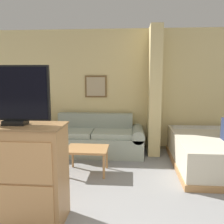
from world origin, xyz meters
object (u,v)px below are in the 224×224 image
(table_lamp, at_px, (37,111))
(bed, at_px, (218,152))
(coffee_table, at_px, (87,151))
(tv_dresser, at_px, (18,173))
(couch, at_px, (94,139))
(tv, at_px, (14,95))

(table_lamp, xyz_separation_m, bed, (3.54, -0.65, -0.59))
(coffee_table, distance_m, tv_dresser, 1.52)
(couch, height_order, tv, tv)
(coffee_table, distance_m, tv, 1.85)
(couch, height_order, table_lamp, table_lamp)
(bed, bearing_deg, tv_dresser, -146.49)
(coffee_table, height_order, bed, bed)
(couch, relative_size, tv_dresser, 1.88)
(coffee_table, relative_size, tv, 0.88)
(couch, height_order, tv_dresser, tv_dresser)
(couch, relative_size, table_lamp, 4.99)
(tv, relative_size, bed, 0.39)
(couch, xyz_separation_m, bed, (2.34, -0.62, -0.01))
(tv_dresser, relative_size, tv, 1.42)
(bed, bearing_deg, coffee_table, -169.28)
(table_lamp, height_order, tv, tv)
(coffee_table, xyz_separation_m, table_lamp, (-1.26, 1.08, 0.50))
(table_lamp, bearing_deg, tv_dresser, -73.47)
(couch, distance_m, tv, 2.76)
(couch, height_order, coffee_table, couch)
(coffee_table, bearing_deg, couch, 93.09)
(coffee_table, relative_size, tv_dresser, 0.62)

